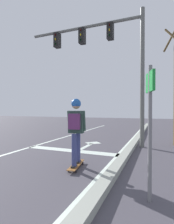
% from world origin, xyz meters
% --- Properties ---
extents(lane_line_center, '(0.12, 20.00, 0.01)m').
position_xyz_m(lane_line_center, '(-0.10, 6.00, 0.00)').
color(lane_line_center, silver).
rests_on(lane_line_center, ground).
extents(lane_line_curbside, '(0.12, 20.00, 0.01)m').
position_xyz_m(lane_line_curbside, '(3.16, 6.00, 0.00)').
color(lane_line_curbside, silver).
rests_on(lane_line_curbside, ground).
extents(stop_bar, '(3.42, 0.40, 0.01)m').
position_xyz_m(stop_bar, '(1.60, 6.46, 0.00)').
color(stop_bar, silver).
rests_on(stop_bar, ground).
extents(lane_arrow_stem, '(0.16, 1.40, 0.01)m').
position_xyz_m(lane_arrow_stem, '(1.77, 7.17, 0.00)').
color(lane_arrow_stem, silver).
rests_on(lane_arrow_stem, ground).
extents(lane_arrow_head, '(0.71, 0.71, 0.01)m').
position_xyz_m(lane_arrow_head, '(1.77, 8.02, 0.00)').
color(lane_arrow_head, silver).
rests_on(lane_arrow_head, ground).
extents(curb_strip, '(0.24, 24.00, 0.14)m').
position_xyz_m(curb_strip, '(3.41, 6.00, 0.07)').
color(curb_strip, '#A0A498').
rests_on(curb_strip, ground).
extents(skateboard, '(0.33, 0.90, 0.09)m').
position_xyz_m(skateboard, '(2.48, 4.93, 0.07)').
color(skateboard, brown).
rests_on(skateboard, ground).
extents(skater, '(0.44, 0.60, 1.58)m').
position_xyz_m(skater, '(2.48, 4.91, 1.07)').
color(skater, navy).
rests_on(skater, skateboard).
extents(traffic_signal_mast, '(4.95, 0.34, 5.16)m').
position_xyz_m(traffic_signal_mast, '(2.27, 7.96, 3.81)').
color(traffic_signal_mast, '#62645E').
rests_on(traffic_signal_mast, ground).
extents(street_sign_post, '(0.15, 0.44, 2.07)m').
position_xyz_m(street_sign_post, '(4.18, 3.96, 1.36)').
color(street_sign_post, slate).
rests_on(street_sign_post, ground).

